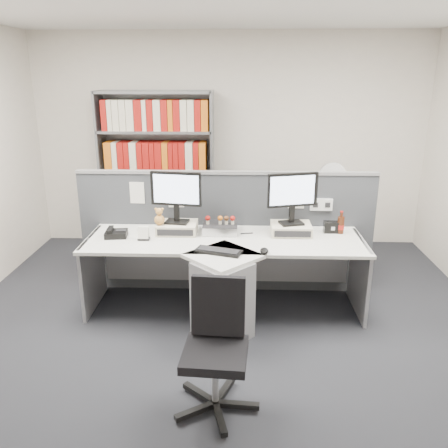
{
  "coord_description": "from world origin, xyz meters",
  "views": [
    {
      "loc": [
        0.14,
        -3.25,
        2.2
      ],
      "look_at": [
        0.0,
        0.65,
        0.92
      ],
      "focal_mm": 37.06,
      "sensor_mm": 36.0,
      "label": 1
    }
  ],
  "objects_px": {
    "monitor_left": "(176,193)",
    "desktop_pc": "(220,228)",
    "desk_phone": "(116,233)",
    "office_chair": "(216,343)",
    "desk_fan": "(332,180)",
    "desk": "(224,274)",
    "keyboard": "(219,251)",
    "shelving_unit": "(158,175)",
    "filing_cabinet": "(328,235)",
    "mouse": "(264,251)",
    "monitor_right": "(293,194)",
    "speaker": "(332,227)",
    "cola_bottle": "(341,225)",
    "desk_calendar": "(144,234)"
  },
  "relations": [
    {
      "from": "monitor_left",
      "to": "desktop_pc",
      "type": "xyz_separation_m",
      "value": [
        0.42,
        0.03,
        -0.35
      ]
    },
    {
      "from": "desk_phone",
      "to": "office_chair",
      "type": "height_order",
      "value": "office_chair"
    },
    {
      "from": "desk_fan",
      "to": "desktop_pc",
      "type": "bearing_deg",
      "value": -141.62
    },
    {
      "from": "desktop_pc",
      "to": "monitor_left",
      "type": "bearing_deg",
      "value": -176.37
    },
    {
      "from": "desk",
      "to": "monitor_left",
      "type": "height_order",
      "value": "monitor_left"
    },
    {
      "from": "keyboard",
      "to": "office_chair",
      "type": "bearing_deg",
      "value": -88.22
    },
    {
      "from": "desktop_pc",
      "to": "shelving_unit",
      "type": "height_order",
      "value": "shelving_unit"
    },
    {
      "from": "monitor_left",
      "to": "filing_cabinet",
      "type": "bearing_deg",
      "value": 31.38
    },
    {
      "from": "keyboard",
      "to": "monitor_left",
      "type": "bearing_deg",
      "value": 129.62
    },
    {
      "from": "filing_cabinet",
      "to": "desk_fan",
      "type": "xyz_separation_m",
      "value": [
        0.0,
        -0.0,
        0.68
      ]
    },
    {
      "from": "desk",
      "to": "office_chair",
      "type": "distance_m",
      "value": 1.15
    },
    {
      "from": "mouse",
      "to": "monitor_right",
      "type": "bearing_deg",
      "value": 61.43
    },
    {
      "from": "speaker",
      "to": "desk",
      "type": "bearing_deg",
      "value": -156.87
    },
    {
      "from": "monitor_right",
      "to": "desk_phone",
      "type": "relative_size",
      "value": 2.25
    },
    {
      "from": "monitor_right",
      "to": "keyboard",
      "type": "distance_m",
      "value": 0.93
    },
    {
      "from": "desk_fan",
      "to": "speaker",
      "type": "bearing_deg",
      "value": -99.65
    },
    {
      "from": "cola_bottle",
      "to": "desk_fan",
      "type": "relative_size",
      "value": 0.42
    },
    {
      "from": "monitor_left",
      "to": "cola_bottle",
      "type": "distance_m",
      "value": 1.61
    },
    {
      "from": "mouse",
      "to": "desk_calendar",
      "type": "xyz_separation_m",
      "value": [
        -1.1,
        0.29,
        0.03
      ]
    },
    {
      "from": "office_chair",
      "to": "desk_phone",
      "type": "bearing_deg",
      "value": 126.33
    },
    {
      "from": "monitor_right",
      "to": "office_chair",
      "type": "xyz_separation_m",
      "value": [
        -0.64,
        -1.53,
        -0.64
      ]
    },
    {
      "from": "monitor_left",
      "to": "filing_cabinet",
      "type": "height_order",
      "value": "monitor_left"
    },
    {
      "from": "desk",
      "to": "desk_calendar",
      "type": "height_order",
      "value": "desk_calendar"
    },
    {
      "from": "desktop_pc",
      "to": "cola_bottle",
      "type": "xyz_separation_m",
      "value": [
        1.16,
        0.01,
        0.04
      ]
    },
    {
      "from": "desk",
      "to": "desk_calendar",
      "type": "relative_size",
      "value": 20.13
    },
    {
      "from": "cola_bottle",
      "to": "office_chair",
      "type": "distance_m",
      "value": 1.96
    },
    {
      "from": "cola_bottle",
      "to": "office_chair",
      "type": "height_order",
      "value": "cola_bottle"
    },
    {
      "from": "keyboard",
      "to": "speaker",
      "type": "xyz_separation_m",
      "value": [
        1.08,
        0.57,
        0.04
      ]
    },
    {
      "from": "cola_bottle",
      "to": "filing_cabinet",
      "type": "distance_m",
      "value": 1.08
    },
    {
      "from": "desk_calendar",
      "to": "office_chair",
      "type": "xyz_separation_m",
      "value": [
        0.74,
        -1.31,
        -0.3
      ]
    },
    {
      "from": "office_chair",
      "to": "cola_bottle",
      "type": "bearing_deg",
      "value": 54.43
    },
    {
      "from": "mouse",
      "to": "shelving_unit",
      "type": "xyz_separation_m",
      "value": [
        -1.25,
        1.98,
        0.23
      ]
    },
    {
      "from": "desk_fan",
      "to": "cola_bottle",
      "type": "bearing_deg",
      "value": -95.11
    },
    {
      "from": "keyboard",
      "to": "shelving_unit",
      "type": "height_order",
      "value": "shelving_unit"
    },
    {
      "from": "mouse",
      "to": "desk_fan",
      "type": "relative_size",
      "value": 0.22
    },
    {
      "from": "speaker",
      "to": "filing_cabinet",
      "type": "relative_size",
      "value": 0.23
    },
    {
      "from": "desk_fan",
      "to": "mouse",
      "type": "bearing_deg",
      "value": -118.96
    },
    {
      "from": "shelving_unit",
      "to": "desk_fan",
      "type": "bearing_deg",
      "value": -12.07
    },
    {
      "from": "shelving_unit",
      "to": "filing_cabinet",
      "type": "relative_size",
      "value": 2.86
    },
    {
      "from": "desktop_pc",
      "to": "mouse",
      "type": "height_order",
      "value": "desktop_pc"
    },
    {
      "from": "desk",
      "to": "desktop_pc",
      "type": "height_order",
      "value": "desktop_pc"
    },
    {
      "from": "mouse",
      "to": "shelving_unit",
      "type": "bearing_deg",
      "value": 122.36
    },
    {
      "from": "office_chair",
      "to": "desk",
      "type": "bearing_deg",
      "value": 89.56
    },
    {
      "from": "desk",
      "to": "desk_fan",
      "type": "height_order",
      "value": "desk_fan"
    },
    {
      "from": "monitor_right",
      "to": "cola_bottle",
      "type": "height_order",
      "value": "monitor_right"
    },
    {
      "from": "cola_bottle",
      "to": "desk_fan",
      "type": "bearing_deg",
      "value": 84.89
    },
    {
      "from": "cola_bottle",
      "to": "filing_cabinet",
      "type": "relative_size",
      "value": 0.32
    },
    {
      "from": "desk_phone",
      "to": "speaker",
      "type": "relative_size",
      "value": 1.37
    },
    {
      "from": "desk_phone",
      "to": "desk_fan",
      "type": "height_order",
      "value": "desk_fan"
    },
    {
      "from": "desk_phone",
      "to": "keyboard",
      "type": "bearing_deg",
      "value": -20.75
    }
  ]
}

